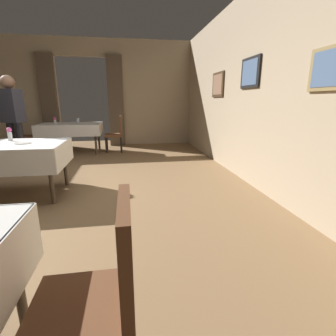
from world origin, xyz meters
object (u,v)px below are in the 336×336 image
chair_far_right (116,132)px  glass_far_b (78,120)px  person_waiter_by_doorway (13,118)px  dining_table_far (70,127)px  plate_mid_b (23,143)px  flower_vase_far (55,120)px  chair_near_right (100,293)px  flower_vase_mid (10,134)px  chair_far_left (23,134)px  dining_table_mid (14,151)px

chair_far_right → glass_far_b: chair_far_right is taller
chair_far_right → person_waiter_by_doorway: person_waiter_by_doorway is taller
dining_table_far → glass_far_b: bearing=66.6°
dining_table_far → chair_far_right: (1.15, -0.03, -0.14)m
dining_table_far → glass_far_b: size_ratio=13.15×
chair_far_right → plate_mid_b: 3.27m
plate_mid_b → flower_vase_far: 3.02m
dining_table_far → plate_mid_b: bearing=-89.7°
chair_near_right → flower_vase_mid: size_ratio=4.81×
glass_far_b → dining_table_far: bearing=-113.4°
flower_vase_mid → flower_vase_far: flower_vase_mid is taller
chair_far_left → person_waiter_by_doorway: bearing=-72.0°
dining_table_far → flower_vase_mid: flower_vase_mid is taller
dining_table_far → chair_far_left: size_ratio=1.64×
plate_mid_b → flower_vase_far: size_ratio=1.30×
dining_table_mid → chair_far_left: (-1.03, 3.06, -0.13)m
chair_far_right → plate_mid_b: (-1.13, -3.06, 0.24)m
plate_mid_b → flower_vase_mid: bearing=134.8°
glass_far_b → chair_near_right: bearing=-79.4°
dining_table_mid → glass_far_b: (0.25, 3.39, 0.16)m
flower_vase_mid → glass_far_b: flower_vase_mid is taller
chair_far_right → glass_far_b: 1.11m
chair_far_left → glass_far_b: chair_far_left is taller
chair_near_right → plate_mid_b: chair_near_right is taller
plate_mid_b → person_waiter_by_doorway: bearing=115.4°
chair_far_left → person_waiter_by_doorway: 2.16m
chair_far_right → dining_table_mid: bearing=-112.5°
dining_table_mid → flower_vase_far: flower_vase_far is taller
chair_far_left → person_waiter_by_doorway: person_waiter_by_doorway is taller
dining_table_far → chair_far_right: bearing=-1.6°
glass_far_b → person_waiter_by_doorway: bearing=-105.2°
dining_table_mid → chair_far_left: chair_far_left is taller
chair_far_right → flower_vase_far: 1.51m
flower_vase_mid → dining_table_far: bearing=85.2°
plate_mid_b → chair_far_left: bearing=110.7°
chair_far_left → flower_vase_mid: 2.98m
chair_far_right → flower_vase_far: (-1.48, -0.06, 0.33)m
chair_far_right → plate_mid_b: chair_far_right is taller
dining_table_mid → plate_mid_b: size_ratio=5.98×
dining_table_far → chair_near_right: bearing=-77.5°
dining_table_far → chair_far_left: 1.15m
dining_table_far → person_waiter_by_doorway: (-0.50, -2.01, 0.36)m
dining_table_far → chair_far_left: (-1.15, -0.02, -0.14)m
person_waiter_by_doorway → chair_far_left: bearing=108.0°
chair_near_right → person_waiter_by_doorway: 4.21m
chair_far_left → chair_far_right: bearing=-0.4°
dining_table_mid → plate_mid_b: plate_mid_b is taller
flower_vase_far → plate_mid_b: bearing=-83.4°
chair_far_right → plate_mid_b: bearing=-110.2°
chair_near_right → flower_vase_far: 5.94m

